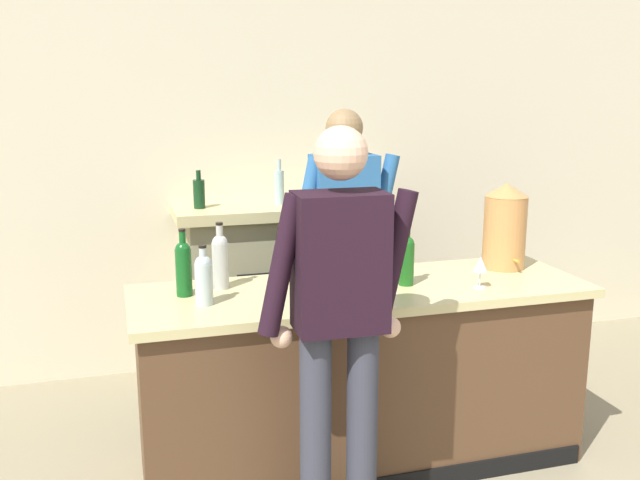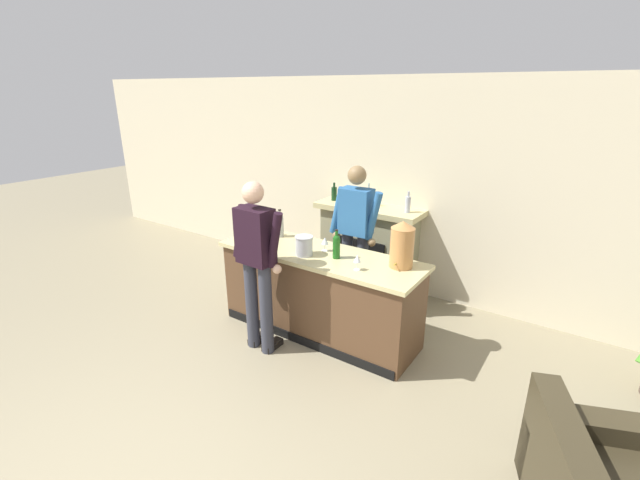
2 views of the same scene
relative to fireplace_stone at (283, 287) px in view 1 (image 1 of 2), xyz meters
name	(u,v)px [view 1 (image 1 of 2)]	position (x,y,z in m)	size (l,w,h in m)	color
wall_back_panel	(304,165)	(0.22, 0.26, 0.79)	(12.00, 0.07, 2.75)	beige
bar_counter	(361,376)	(0.10, -1.31, -0.11)	(2.27, 0.74, 0.95)	#523722
fireplace_stone	(283,287)	(0.00, 0.00, 0.00)	(1.41, 0.52, 1.45)	gray
person_customer	(339,325)	(-0.22, -1.93, 0.40)	(0.66, 0.31, 1.78)	#32343F
person_bartender	(344,249)	(0.20, -0.71, 0.41)	(0.66, 0.31, 1.80)	#303542
copper_dispenser	(505,226)	(0.97, -1.16, 0.59)	(0.23, 0.27, 0.46)	#C18247
ice_bucket_steel	(353,276)	(0.00, -1.44, 0.46)	(0.19, 0.19, 0.21)	silver
wine_bottle_riesling_slim	(204,278)	(-0.69, -1.37, 0.49)	(0.08, 0.08, 0.28)	#A9BCBB
wine_bottle_cabernet_heavy	(183,266)	(-0.76, -1.20, 0.50)	(0.08, 0.08, 0.33)	#114E1A
wine_bottle_port_short	(220,259)	(-0.58, -1.13, 0.51)	(0.08, 0.08, 0.33)	#B2B3AD
wine_bottle_burgundy_dark	(407,258)	(0.32, -1.33, 0.50)	(0.08, 0.08, 0.31)	#195618
wine_glass_front_left	(360,262)	(0.12, -1.22, 0.47)	(0.07, 0.07, 0.15)	silver
wine_glass_near_bucket	(481,265)	(0.65, -1.48, 0.47)	(0.07, 0.07, 0.16)	silver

